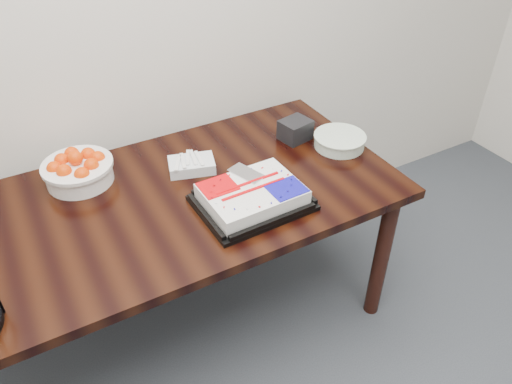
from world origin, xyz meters
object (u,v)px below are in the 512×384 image
tangerine_bowl (77,166)px  napkin_box (295,130)px  plate_stack (340,141)px  cake_tray (252,197)px  table (171,215)px

tangerine_bowl → napkin_box: 0.94m
tangerine_bowl → plate_stack: size_ratio=1.21×
cake_tray → plate_stack: bearing=17.9°
table → plate_stack: size_ratio=7.82×
tangerine_bowl → napkin_box: bearing=-8.7°
cake_tray → napkin_box: (0.40, 0.33, 0.01)m
table → tangerine_bowl: (-0.27, 0.27, 0.16)m
table → tangerine_bowl: bearing=134.5°
tangerine_bowl → plate_stack: (1.07, -0.30, -0.05)m
cake_tray → napkin_box: bearing=39.0°
tangerine_bowl → cake_tray: bearing=-41.6°
tangerine_bowl → napkin_box: tangerine_bowl is taller
tangerine_bowl → napkin_box: size_ratio=2.17×
tangerine_bowl → plate_stack: bearing=-15.5°
cake_tray → tangerine_bowl: tangerine_bowl is taller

